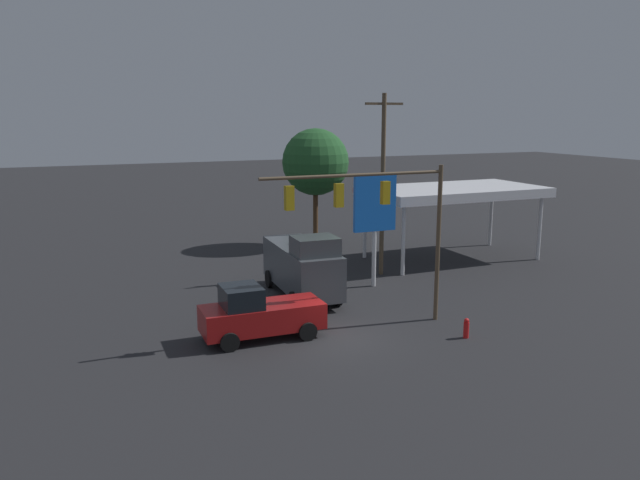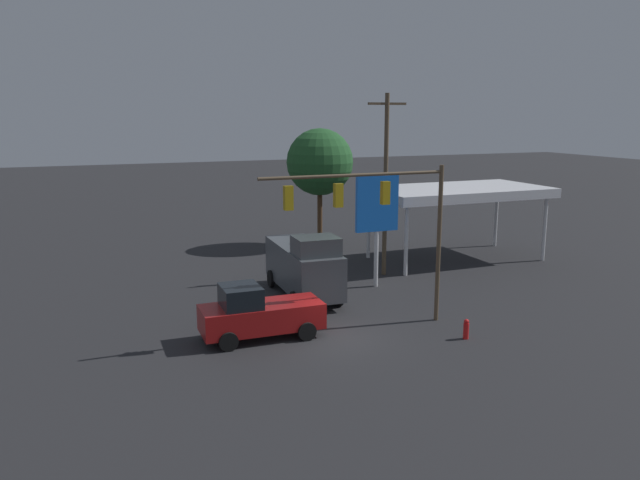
{
  "view_description": "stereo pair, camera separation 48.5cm",
  "coord_description": "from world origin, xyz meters",
  "px_view_note": "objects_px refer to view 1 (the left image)",
  "views": [
    {
      "loc": [
        10.59,
        23.02,
        9.5
      ],
      "look_at": [
        0.0,
        -2.0,
        3.95
      ],
      "focal_mm": 35.0,
      "sensor_mm": 36.0,
      "label": 1
    },
    {
      "loc": [
        10.14,
        23.2,
        9.5
      ],
      "look_at": [
        0.0,
        -2.0,
        3.95
      ],
      "focal_mm": 35.0,
      "sensor_mm": 36.0,
      "label": 2
    }
  ],
  "objects_px": {
    "street_tree": "(315,162)",
    "fire_hydrant": "(466,328)",
    "delivery_truck": "(303,266)",
    "traffic_signal_assembly": "(377,209)",
    "pickup_parked": "(259,314)",
    "utility_pole": "(383,181)",
    "price_sign": "(375,207)"
  },
  "relations": [
    {
      "from": "fire_hydrant",
      "to": "price_sign",
      "type": "bearing_deg",
      "value": -91.03
    },
    {
      "from": "utility_pole",
      "to": "delivery_truck",
      "type": "distance_m",
      "value": 7.65
    },
    {
      "from": "fire_hydrant",
      "to": "delivery_truck",
      "type": "bearing_deg",
      "value": -63.17
    },
    {
      "from": "street_tree",
      "to": "fire_hydrant",
      "type": "height_order",
      "value": "street_tree"
    },
    {
      "from": "delivery_truck",
      "to": "fire_hydrant",
      "type": "relative_size",
      "value": 7.84
    },
    {
      "from": "traffic_signal_assembly",
      "to": "delivery_truck",
      "type": "relative_size",
      "value": 1.25
    },
    {
      "from": "traffic_signal_assembly",
      "to": "pickup_parked",
      "type": "height_order",
      "value": "traffic_signal_assembly"
    },
    {
      "from": "utility_pole",
      "to": "street_tree",
      "type": "height_order",
      "value": "utility_pole"
    },
    {
      "from": "pickup_parked",
      "to": "traffic_signal_assembly",
      "type": "bearing_deg",
      "value": 172.72
    },
    {
      "from": "price_sign",
      "to": "pickup_parked",
      "type": "height_order",
      "value": "price_sign"
    },
    {
      "from": "traffic_signal_assembly",
      "to": "utility_pole",
      "type": "distance_m",
      "value": 9.65
    },
    {
      "from": "delivery_truck",
      "to": "street_tree",
      "type": "height_order",
      "value": "street_tree"
    },
    {
      "from": "delivery_truck",
      "to": "street_tree",
      "type": "distance_m",
      "value": 13.83
    },
    {
      "from": "pickup_parked",
      "to": "street_tree",
      "type": "relative_size",
      "value": 0.62
    },
    {
      "from": "delivery_truck",
      "to": "fire_hydrant",
      "type": "xyz_separation_m",
      "value": [
        -4.25,
        8.41,
        -1.26
      ]
    },
    {
      "from": "utility_pole",
      "to": "price_sign",
      "type": "relative_size",
      "value": 1.69
    },
    {
      "from": "traffic_signal_assembly",
      "to": "delivery_truck",
      "type": "xyz_separation_m",
      "value": [
        1.24,
        -5.77,
        -3.73
      ]
    },
    {
      "from": "delivery_truck",
      "to": "pickup_parked",
      "type": "height_order",
      "value": "delivery_truck"
    },
    {
      "from": "traffic_signal_assembly",
      "to": "fire_hydrant",
      "type": "height_order",
      "value": "traffic_signal_assembly"
    },
    {
      "from": "traffic_signal_assembly",
      "to": "fire_hydrant",
      "type": "bearing_deg",
      "value": 138.89
    },
    {
      "from": "utility_pole",
      "to": "delivery_truck",
      "type": "height_order",
      "value": "utility_pole"
    },
    {
      "from": "street_tree",
      "to": "fire_hydrant",
      "type": "relative_size",
      "value": 9.6
    },
    {
      "from": "delivery_truck",
      "to": "fire_hydrant",
      "type": "height_order",
      "value": "delivery_truck"
    },
    {
      "from": "traffic_signal_assembly",
      "to": "pickup_parked",
      "type": "xyz_separation_m",
      "value": [
        5.21,
        -0.76,
        -4.32
      ]
    },
    {
      "from": "street_tree",
      "to": "traffic_signal_assembly",
      "type": "bearing_deg",
      "value": 75.95
    },
    {
      "from": "delivery_truck",
      "to": "traffic_signal_assembly",
      "type": "bearing_deg",
      "value": 14.78
    },
    {
      "from": "price_sign",
      "to": "delivery_truck",
      "type": "bearing_deg",
      "value": 5.47
    },
    {
      "from": "utility_pole",
      "to": "delivery_truck",
      "type": "xyz_separation_m",
      "value": [
        6.05,
        2.59,
        -3.9
      ]
    },
    {
      "from": "delivery_truck",
      "to": "pickup_parked",
      "type": "relative_size",
      "value": 1.32
    },
    {
      "from": "delivery_truck",
      "to": "price_sign",
      "type": "bearing_deg",
      "value": 98.16
    },
    {
      "from": "fire_hydrant",
      "to": "street_tree",
      "type": "bearing_deg",
      "value": -93.94
    },
    {
      "from": "delivery_truck",
      "to": "pickup_parked",
      "type": "distance_m",
      "value": 6.43
    }
  ]
}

